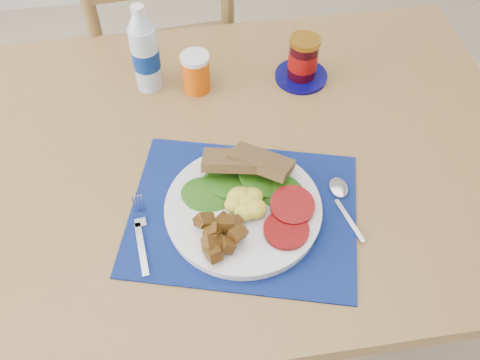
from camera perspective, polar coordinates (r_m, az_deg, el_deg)
The scene contains 9 objects.
table at distance 1.19m, azimuth -4.00°, elevation -0.07°, with size 1.40×0.90×0.75m.
chair_far at distance 1.68m, azimuth -8.08°, elevation 13.08°, with size 0.44×0.43×1.11m.
placemat at distance 1.03m, azimuth 0.34°, elevation -3.53°, with size 0.43×0.34×0.00m, color black.
breakfast_plate at distance 1.01m, azimuth 0.05°, elevation -3.03°, with size 0.29×0.29×0.07m.
fork at distance 1.02m, azimuth -10.53°, elevation -5.48°, with size 0.03×0.16×0.00m.
spoon at distance 1.06m, azimuth 10.82°, elevation -1.98°, with size 0.04×0.16×0.00m.
water_bottle at distance 1.24m, azimuth -10.09°, elevation 13.21°, with size 0.06×0.06×0.21m.
juice_glass at distance 1.24m, azimuth -4.72°, elevation 11.27°, with size 0.06×0.06×0.09m, color #D24D05.
jam_on_saucer at distance 1.27m, azimuth 6.71°, elevation 12.48°, with size 0.12×0.12×0.11m.
Camera 1 is at (-0.03, -0.54, 1.59)m, focal length 40.00 mm.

